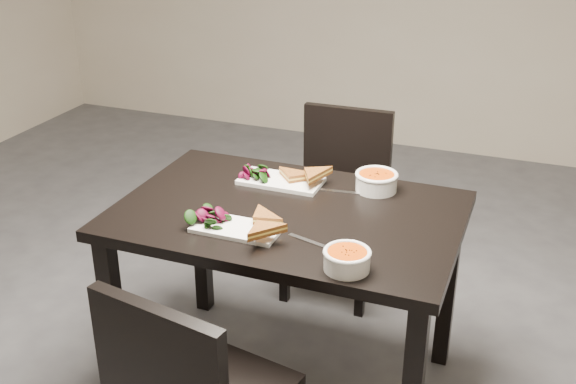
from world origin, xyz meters
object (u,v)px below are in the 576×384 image
(chair_far, at_px, (340,190))
(plate_far, at_px, (281,181))
(plate_near, at_px, (237,228))
(soup_bowl_near, at_px, (347,259))
(table, at_px, (288,235))
(soup_bowl_far, at_px, (376,180))

(chair_far, distance_m, plate_far, 0.64)
(plate_near, bearing_deg, plate_far, 90.81)
(chair_far, relative_size, soup_bowl_near, 5.86)
(plate_far, bearing_deg, plate_near, -89.19)
(table, relative_size, soup_bowl_near, 8.27)
(plate_near, distance_m, soup_bowl_far, 0.59)
(chair_far, bearing_deg, plate_far, -97.76)
(table, distance_m, soup_bowl_far, 0.39)
(chair_far, relative_size, plate_far, 2.71)
(plate_near, distance_m, plate_far, 0.41)
(plate_near, xyz_separation_m, plate_far, (-0.01, 0.41, 0.00))
(chair_far, height_order, plate_far, chair_far)
(table, xyz_separation_m, plate_far, (-0.11, 0.21, 0.11))
(chair_far, xyz_separation_m, soup_bowl_far, (0.29, -0.51, 0.31))
(soup_bowl_near, bearing_deg, soup_bowl_far, 95.96)
(soup_bowl_near, distance_m, plate_far, 0.67)
(chair_far, bearing_deg, table, -88.09)
(chair_far, relative_size, plate_near, 2.92)
(table, bearing_deg, chair_far, 93.24)
(soup_bowl_near, xyz_separation_m, soup_bowl_far, (-0.06, 0.58, 0.00))
(table, relative_size, plate_far, 3.82)
(chair_far, height_order, plate_near, chair_far)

